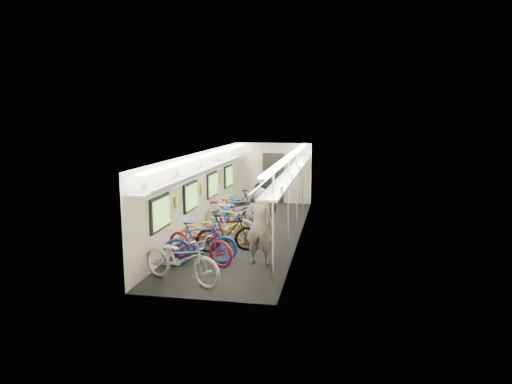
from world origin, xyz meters
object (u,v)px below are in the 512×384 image
at_px(bicycle_1, 200,243).
at_px(bicycle_0, 181,259).
at_px(backpack, 263,205).
at_px(passenger_mid, 260,210).
at_px(passenger_near, 259,226).

bearing_deg(bicycle_1, bicycle_0, 155.29).
xyz_separation_m(bicycle_0, backpack, (1.36, 2.15, 0.76)).
distance_m(bicycle_1, backpack, 1.81).
height_order(bicycle_0, bicycle_1, bicycle_1).
distance_m(bicycle_1, passenger_mid, 2.88).
xyz_separation_m(bicycle_1, backpack, (1.32, 0.99, 0.75)).
relative_size(bicycle_0, passenger_mid, 1.24).
bearing_deg(passenger_mid, bicycle_0, 112.08).
bearing_deg(passenger_mid, bicycle_1, 107.28).
distance_m(passenger_mid, backpack, 1.82).
distance_m(bicycle_0, bicycle_1, 1.16).
distance_m(bicycle_0, backpack, 2.65).
xyz_separation_m(passenger_near, backpack, (-0.02, 0.65, 0.36)).
bearing_deg(bicycle_0, backpack, -11.75).
xyz_separation_m(bicycle_0, passenger_near, (1.39, 1.50, 0.40)).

